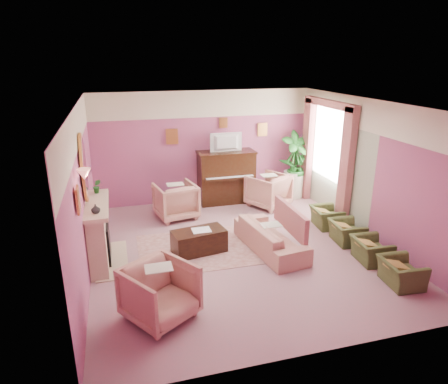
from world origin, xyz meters
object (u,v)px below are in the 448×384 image
object	(u,v)px
sofa	(271,232)
olive_chair_c	(347,229)
olive_chair_a	(401,269)
side_table	(293,184)
floral_armchair_left	(176,199)
piano	(226,178)
olive_chair_b	(371,247)
coffee_table	(199,241)
floral_armchair_front	(160,290)
olive_chair_d	(326,214)
floral_armchair_right	(268,189)
television	(227,141)

from	to	relation	value
sofa	olive_chair_c	distance (m)	1.61
olive_chair_a	side_table	bearing A→B (deg)	88.39
floral_armchair_left	piano	bearing A→B (deg)	26.82
olive_chair_a	olive_chair_b	distance (m)	0.82
piano	coffee_table	bearing A→B (deg)	-116.19
floral_armchair_front	olive_chair_d	size ratio (longest dim) A/B	1.35
coffee_table	floral_armchair_right	size ratio (longest dim) A/B	1.10
television	side_table	size ratio (longest dim) A/B	1.14
floral_armchair_left	olive_chair_c	world-z (taller)	floral_armchair_left
sofa	olive_chair_a	bearing A→B (deg)	-47.34
piano	television	size ratio (longest dim) A/B	1.75
coffee_table	side_table	distance (m)	3.95
floral_armchair_left	olive_chair_b	size ratio (longest dim) A/B	1.35
coffee_table	floral_armchair_left	size ratio (longest dim) A/B	1.10
olive_chair_b	floral_armchair_right	bearing A→B (deg)	103.72
olive_chair_c	olive_chair_d	distance (m)	0.82
sofa	floral_armchair_right	size ratio (longest dim) A/B	2.02
television	floral_armchair_right	distance (m)	1.57
piano	television	world-z (taller)	television
floral_armchair_front	olive_chair_c	xyz separation A→B (m)	(3.91, 1.48, -0.16)
sofa	television	bearing A→B (deg)	91.85
floral_armchair_front	olive_chair_c	distance (m)	4.18
floral_armchair_left	floral_armchair_right	bearing A→B (deg)	2.92
television	olive_chair_c	bearing A→B (deg)	-59.64
olive_chair_a	piano	bearing A→B (deg)	110.28
side_table	coffee_table	bearing A→B (deg)	-141.39
floral_armchair_right	television	bearing A→B (deg)	149.33
floral_armchair_right	olive_chair_c	xyz separation A→B (m)	(0.77, -2.35, -0.16)
piano	sofa	bearing A→B (deg)	-88.18
television	olive_chair_a	bearing A→B (deg)	-69.51
olive_chair_a	olive_chair_c	world-z (taller)	same
television	floral_armchair_right	xyz separation A→B (m)	(0.92, -0.55, -1.14)
piano	olive_chair_b	xyz separation A→B (m)	(1.69, -3.76, -0.36)
sofa	olive_chair_d	bearing A→B (deg)	24.20
piano	sofa	size ratio (longest dim) A/B	0.76
floral_armchair_left	olive_chair_b	bearing A→B (deg)	-44.44
television	olive_chair_d	xyz separation A→B (m)	(1.69, -2.07, -1.31)
piano	olive_chair_c	distance (m)	3.41
olive_chair_d	floral_armchair_left	bearing A→B (deg)	155.65
olive_chair_d	piano	bearing A→B (deg)	128.60
piano	floral_armchair_front	bearing A→B (deg)	-116.66
coffee_table	olive_chair_b	xyz separation A→B (m)	(2.96, -1.19, 0.07)
floral_armchair_right	olive_chair_b	size ratio (longest dim) A/B	1.35
floral_armchair_front	olive_chair_b	distance (m)	3.97
piano	floral_armchair_right	xyz separation A→B (m)	(0.92, -0.60, -0.19)
floral_armchair_right	olive_chair_d	size ratio (longest dim) A/B	1.35
floral_armchair_left	side_table	world-z (taller)	floral_armchair_left
floral_armchair_right	olive_chair_a	xyz separation A→B (m)	(0.77, -3.99, -0.16)
piano	coffee_table	size ratio (longest dim) A/B	1.40
olive_chair_c	olive_chair_d	size ratio (longest dim) A/B	1.00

